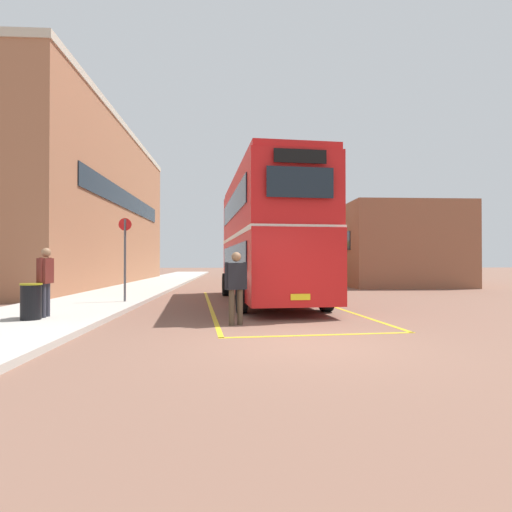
{
  "coord_description": "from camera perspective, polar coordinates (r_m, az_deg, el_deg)",
  "views": [
    {
      "loc": [
        -1.31,
        -7.87,
        1.57
      ],
      "look_at": [
        -0.33,
        9.85,
        1.77
      ],
      "focal_mm": 28.9,
      "sensor_mm": 36.0,
      "label": 1
    }
  ],
  "objects": [
    {
      "name": "sidewalk_left",
      "position": [
        25.25,
        -15.05,
        -4.02
      ],
      "size": [
        4.0,
        57.6,
        0.14
      ],
      "primitive_type": "cube",
      "color": "#B2ADA3",
      "rests_on": "ground"
    },
    {
      "name": "bus_stop_sign",
      "position": [
        15.15,
        -17.68,
        0.58
      ],
      "size": [
        0.44,
        0.1,
        2.92
      ],
      "color": "#4C4C51",
      "rests_on": "sidewalk_left"
    },
    {
      "name": "bay_marking_yellow",
      "position": [
        13.77,
        2.49,
        -7.17
      ],
      "size": [
        5.38,
        12.34,
        0.01
      ],
      "color": "gold",
      "rests_on": "ground"
    },
    {
      "name": "ground_plane",
      "position": [
        22.36,
        0.21,
        -4.66
      ],
      "size": [
        135.6,
        135.6,
        0.0
      ],
      "primitive_type": "plane",
      "color": "brown"
    },
    {
      "name": "double_decker_bus",
      "position": [
        15.59,
        1.49,
        2.83
      ],
      "size": [
        3.57,
        10.14,
        4.75
      ],
      "color": "black",
      "rests_on": "ground"
    },
    {
      "name": "pedestrian_boarding",
      "position": [
        10.05,
        -2.79,
        -3.66
      ],
      "size": [
        0.55,
        0.42,
        1.78
      ],
      "color": "#473828",
      "rests_on": "ground"
    },
    {
      "name": "depot_building_right",
      "position": [
        30.49,
        16.49,
        1.14
      ],
      "size": [
        6.95,
        13.48,
        5.0
      ],
      "color": "brown",
      "rests_on": "ground"
    },
    {
      "name": "litter_bin",
      "position": [
        11.42,
        -28.7,
        -5.52
      ],
      "size": [
        0.5,
        0.5,
        0.88
      ],
      "color": "black",
      "rests_on": "sidewalk_left"
    },
    {
      "name": "brick_building_left",
      "position": [
        28.79,
        -22.11,
        6.43
      ],
      "size": [
        5.13,
        23.07,
        10.17
      ],
      "color": "#9E6647",
      "rests_on": "ground"
    },
    {
      "name": "single_deck_bus",
      "position": [
        31.3,
        4.73,
        -0.51
      ],
      "size": [
        2.96,
        9.32,
        3.02
      ],
      "color": "black",
      "rests_on": "ground"
    },
    {
      "name": "pedestrian_waiting_near",
      "position": [
        11.71,
        -27.13,
        -2.57
      ],
      "size": [
        0.25,
        0.59,
        1.75
      ],
      "color": "#2D2D38",
      "rests_on": "sidewalk_left"
    }
  ]
}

